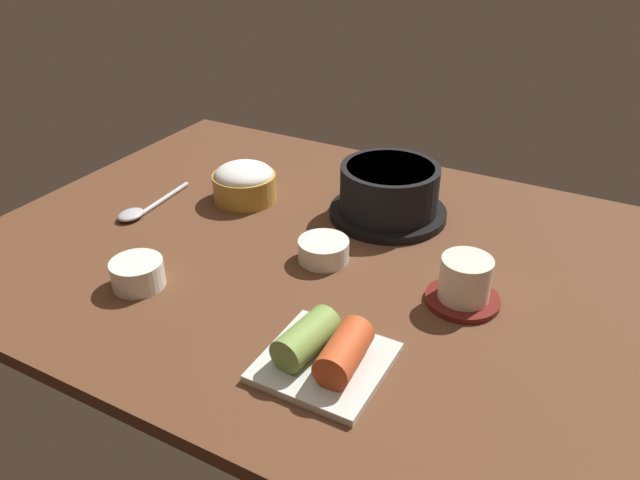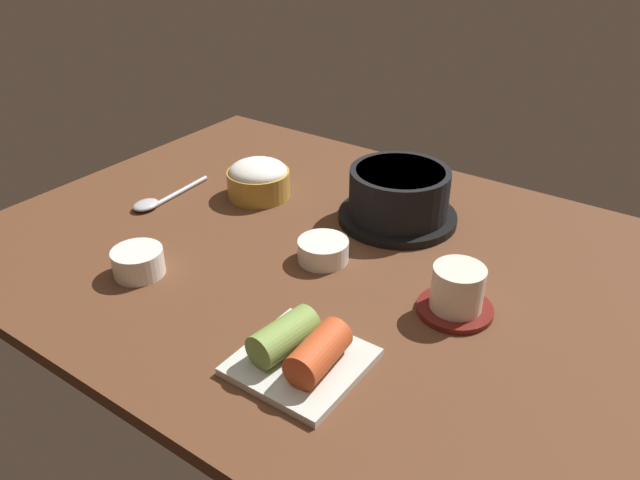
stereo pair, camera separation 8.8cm
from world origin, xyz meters
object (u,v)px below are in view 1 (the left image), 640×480
Objects in this scene: tea_cup_with_saucer at (465,283)px; spoon at (141,210)px; banchan_cup_center at (324,250)px; stone_pot at (389,192)px; side_bowl_near at (137,273)px; rice_bowl at (244,182)px; kimchi_plate at (325,352)px.

spoon is (-54.01, -1.34, -2.42)cm from tea_cup_with_saucer.
spoon is at bearing -176.90° from banchan_cup_center.
side_bowl_near is (-21.79, -34.40, -2.36)cm from stone_pot.
spoon is at bearing -133.96° from rice_bowl.
stone_pot is at bearing 57.65° from side_bowl_near.
banchan_cup_center is at bearing 3.10° from spoon.
kimchi_plate is (7.94, -36.55, -2.31)cm from stone_pot.
tea_cup_with_saucer reaches higher than banchan_cup_center.
stone_pot is 24.86cm from tea_cup_with_saucer.
rice_bowl is at bearing 136.23° from kimchi_plate.
kimchi_plate is at bearing -43.77° from rice_bowl.
tea_cup_with_saucer is at bearing 23.42° from side_bowl_near.
rice_bowl is 0.79× the size of kimchi_plate.
kimchi_plate is at bearing -77.75° from stone_pot.
banchan_cup_center is at bearing 118.67° from kimchi_plate.
tea_cup_with_saucer is 20.82cm from banchan_cup_center.
stone_pot is 24.74cm from rice_bowl.
spoon is (-33.24, -1.80, -1.09)cm from banchan_cup_center.
side_bowl_near is (-29.73, 2.15, -0.05)cm from kimchi_plate.
stone_pot is 17.21cm from banchan_cup_center.
tea_cup_with_saucer is (17.89, -17.21, -1.32)cm from stone_pot.
banchan_cup_center is 22.57cm from kimchi_plate.
side_bowl_near is (-39.68, -17.19, -1.03)cm from tea_cup_with_saucer.
rice_bowl reaches higher than kimchi_plate.
rice_bowl is at bearing -166.03° from stone_pot.
rice_bowl and tea_cup_with_saucer have the same top height.
tea_cup_with_saucer is 1.37× the size of side_bowl_near.
rice_bowl is 43.36cm from tea_cup_with_saucer.
rice_bowl is 1.52× the size of side_bowl_near.
stone_pot is 40.79cm from side_bowl_near.
banchan_cup_center is 33.30cm from spoon.
stone_pot reaches higher than spoon.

